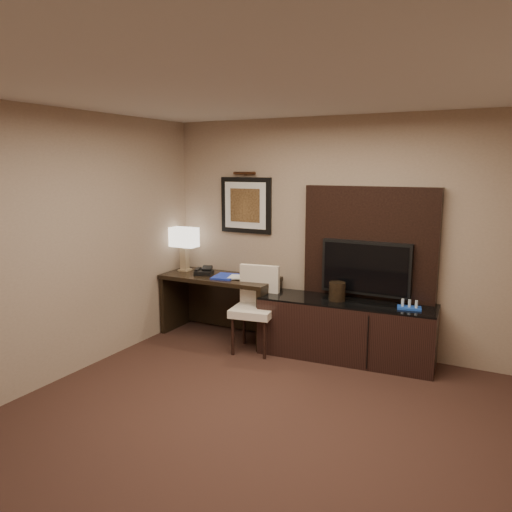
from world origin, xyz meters
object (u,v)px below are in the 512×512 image
Objects in this scene: desk at (220,306)px; credenza at (346,330)px; desk_chair at (254,310)px; ice_bucket at (337,291)px; minibar_tray at (409,305)px; tv at (366,268)px; table_lamp at (184,247)px; desk_phone at (204,270)px.

desk is 0.76× the size of credenza.
desk_chair reaches higher than ice_bucket.
tv is at bearing 161.44° from minibar_tray.
table_lamp reaches higher than ice_bucket.
credenza is at bearing -129.32° from tv.
minibar_tray is (0.52, -0.18, -0.31)m from tv.
tv is 0.41m from ice_bucket.
minibar_tray is (0.78, 0.03, -0.06)m from ice_bucket.
desk_chair reaches higher than credenza.
tv is at bearing -11.81° from desk_phone.
desk_chair is 0.95m from desk_phone.
minibar_tray is (2.90, -0.04, -0.39)m from table_lamp.
desk_chair is at bearing -25.12° from desk.
table_lamp is at bearing 174.34° from credenza.
credenza is 0.45m from ice_bucket.
ice_bucket is (1.76, 0.01, -0.07)m from desk_phone.
tv is 1.00× the size of desk_chair.
tv is 4.13× the size of minibar_tray.
desk_chair is at bearing -168.51° from credenza.
desk is 1.65m from credenza.
desk_phone is at bearing -13.30° from table_lamp.
table_lamp is at bearing 178.11° from ice_bucket.
desk_phone is 1.76m from ice_bucket.
table_lamp is at bearing 155.35° from desk_chair.
table_lamp is (-2.37, -0.13, 0.07)m from tv.
table_lamp is (-2.22, 0.05, 0.76)m from credenza.
tv is 2.04m from desk_phone.
desk_phone is at bearing 176.67° from credenza.
table_lamp is (-0.57, 0.06, 0.70)m from desk.
desk is at bearing 147.09° from desk_chair.
desk_phone is at bearing 154.40° from desk_chair.
minibar_tray is at bearing 0.94° from desk_chair.
ice_bucket is (0.91, 0.27, 0.27)m from desk_chair.
tv is at bearing 38.37° from ice_bucket.
desk_chair is at bearing -157.92° from tv.
desk is 6.78× the size of desk_phone.
desk is 0.91m from table_lamp.
desk_phone is (-0.22, -0.03, 0.44)m from desk.
table_lamp is 2.58× the size of minibar_tray.
credenza is 8.98× the size of desk_phone.
credenza is at bearing 9.84° from ice_bucket.
table_lamp is 3.06× the size of ice_bucket.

